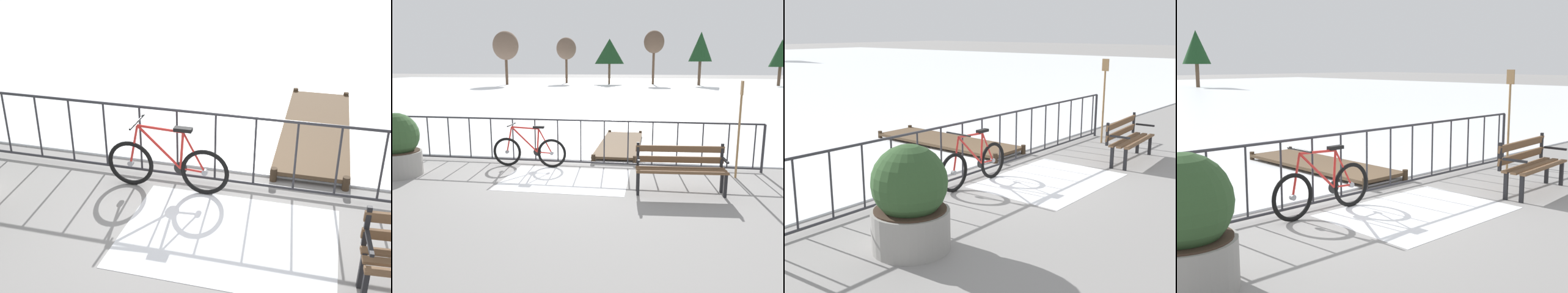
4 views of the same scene
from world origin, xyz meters
TOP-DOWN VIEW (x-y plane):
  - ground_plane at (0.00, 0.00)m, footprint 160.00×160.00m
  - snow_patch at (0.45, -1.20)m, footprint 2.51×1.83m
  - railing_fence at (0.00, 0.00)m, footprint 9.06×0.06m
  - bicycle_near_railing at (-0.59, -0.31)m, footprint 1.71×0.52m
  - park_bench at (2.67, -1.66)m, footprint 1.63×0.60m
  - planter_with_shrub at (-3.10, -1.43)m, footprint 0.97×0.97m
  - oar_upright at (3.87, -0.50)m, footprint 0.04×0.16m
  - wooden_dock at (1.28, 2.10)m, footprint 1.10×3.70m
  - tree_centre at (15.16, 36.59)m, footprint 2.34×2.34m

SIDE VIEW (x-z plane):
  - ground_plane at x=0.00m, z-range 0.00..0.00m
  - snow_patch at x=0.45m, z-range 0.00..0.01m
  - wooden_dock at x=1.28m, z-range 0.02..0.22m
  - bicycle_near_railing at x=-0.59m, z-range -0.12..0.86m
  - park_bench at x=2.67m, z-range 0.07..0.96m
  - railing_fence at x=0.00m, z-range 0.02..1.09m
  - planter_with_shrub at x=-3.10m, z-range -0.03..1.29m
  - oar_upright at x=3.87m, z-range 0.15..2.13m
  - tree_centre at x=15.16m, z-range 0.96..5.78m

